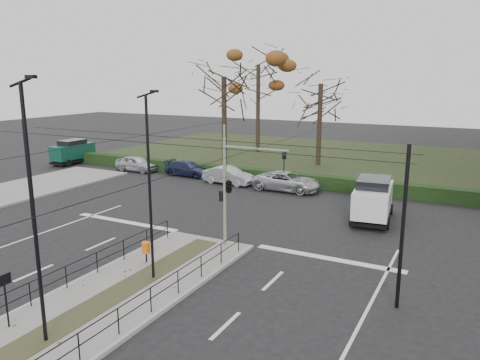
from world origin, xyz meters
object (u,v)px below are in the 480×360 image
object	(u,v)px
litter_bin	(146,248)
bare_tree_center	(321,90)
streetlamp_median_near	(34,214)
rust_tree	(258,65)
traffic_light	(230,184)
green_van	(73,151)
info_panel	(4,286)
parked_car_second	(228,175)
streetlamp_median_far	(150,186)
white_van	(373,198)
bare_tree_near	(224,84)
parked_car_first	(136,164)
parked_car_third	(188,169)
parked_car_fourth	(287,181)

from	to	relation	value
litter_bin	bare_tree_center	xyz separation A→B (m)	(-0.75, 26.44, 6.25)
streetlamp_median_near	rust_tree	size ratio (longest dim) A/B	0.66
traffic_light	rust_tree	bearing A→B (deg)	112.79
green_van	traffic_light	bearing A→B (deg)	-28.18
info_panel	parked_car_second	xyz separation A→B (m)	(-4.00, 22.31, -0.92)
streetlamp_median_near	parked_car_second	distance (m)	23.33
litter_bin	streetlamp_median_far	xyz separation A→B (m)	(1.33, -1.20, 3.20)
white_van	green_van	world-z (taller)	white_van
bare_tree_near	litter_bin	bearing A→B (deg)	-70.47
parked_car_second	litter_bin	bearing A→B (deg)	-160.25
bare_tree_center	white_van	bearing A→B (deg)	-61.28
streetlamp_median_near	parked_car_first	world-z (taller)	streetlamp_median_near
traffic_light	green_van	size ratio (longest dim) A/B	1.18
green_van	bare_tree_near	bearing A→B (deg)	10.03
info_panel	streetlamp_median_far	bearing A→B (deg)	70.72
parked_car_third	rust_tree	bearing A→B (deg)	2.90
info_panel	parked_car_fourth	world-z (taller)	info_panel
rust_tree	parked_car_fourth	bearing A→B (deg)	-57.84
traffic_light	streetlamp_median_far	distance (m)	4.93
streetlamp_median_far	rust_tree	bearing A→B (deg)	108.11
parked_car_second	bare_tree_center	xyz separation A→B (m)	(3.79, 10.64, 6.37)
streetlamp_median_far	parked_car_first	distance (m)	23.77
parked_car_fourth	white_van	bearing A→B (deg)	-121.83
traffic_light	info_panel	distance (m)	10.58
litter_bin	streetlamp_median_near	xyz separation A→B (m)	(1.25, -6.52, 3.47)
litter_bin	bare_tree_near	distance (m)	21.61
streetlamp_median_far	bare_tree_near	xyz separation A→B (m)	(-8.18, 20.52, 3.63)
parked_car_fourth	green_van	xyz separation A→B (m)	(-22.39, 0.76, 0.51)
parked_car_third	traffic_light	bearing A→B (deg)	-137.57
parked_car_third	white_van	bearing A→B (deg)	-106.22
streetlamp_median_far	traffic_light	bearing A→B (deg)	78.09
parked_car_first	parked_car_third	distance (m)	5.21
bare_tree_center	info_panel	bearing A→B (deg)	-89.62
parked_car_first	green_van	size ratio (longest dim) A/B	0.89
parked_car_first	bare_tree_center	distance (m)	17.92
parked_car_third	white_van	size ratio (longest dim) A/B	0.88
streetlamp_median_near	streetlamp_median_far	size ratio (longest dim) A/B	1.07
info_panel	white_van	bearing A→B (deg)	66.04
litter_bin	bare_tree_near	world-z (taller)	bare_tree_near
streetlamp_median_far	parked_car_third	xyz separation A→B (m)	(-10.34, 18.13, -3.37)
streetlamp_median_near	rust_tree	world-z (taller)	rust_tree
parked_car_second	bare_tree_center	world-z (taller)	bare_tree_center
bare_tree_near	white_van	bearing A→B (deg)	-28.77
parked_car_first	parked_car_second	world-z (taller)	parked_car_first
green_van	bare_tree_center	size ratio (longest dim) A/B	0.45
bare_tree_center	streetlamp_median_near	bearing A→B (deg)	-86.53
litter_bin	parked_car_first	world-z (taller)	parked_car_first
info_panel	bare_tree_near	xyz separation A→B (m)	(-6.33, 25.83, 6.04)
bare_tree_center	streetlamp_median_far	bearing A→B (deg)	-85.71
traffic_light	streetlamp_median_far	size ratio (longest dim) A/B	0.70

